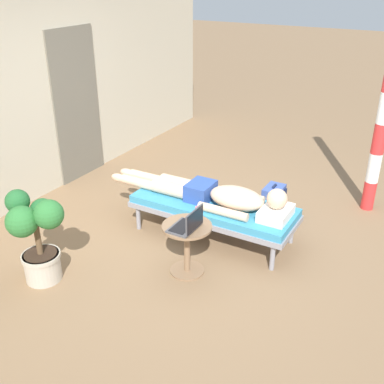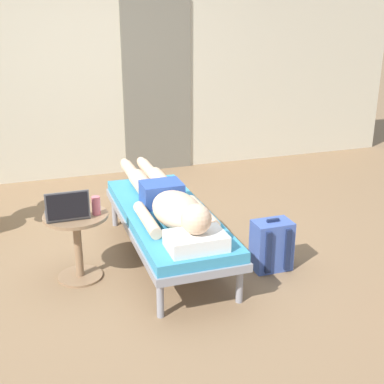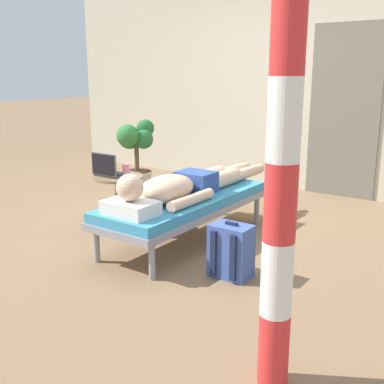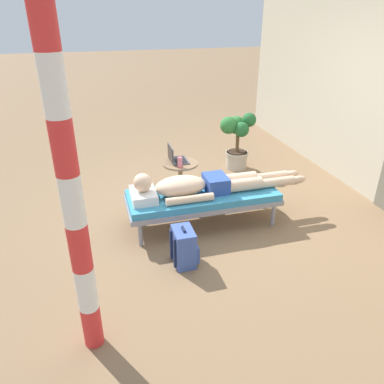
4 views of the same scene
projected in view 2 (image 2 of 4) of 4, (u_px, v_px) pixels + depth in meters
ground_plane at (143, 251)px, 4.47m from camera, size 40.00×40.00×0.00m
house_wall_back at (106, 61)px, 6.12m from camera, size 7.60×0.20×2.70m
house_door_panel at (157, 88)px, 6.31m from camera, size 0.84×0.03×2.04m
lounge_chair at (167, 220)px, 4.23m from camera, size 0.68×1.82×0.42m
person_reclining at (168, 201)px, 4.14m from camera, size 0.53×2.17×0.32m
side_table at (77, 235)px, 3.92m from camera, size 0.48×0.48×0.52m
laptop at (67, 211)px, 3.78m from camera, size 0.31×0.24×0.23m
drink_glass at (96, 205)px, 3.85m from camera, size 0.06×0.06×0.14m
backpack at (271, 245)px, 4.12m from camera, size 0.30×0.26×0.42m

